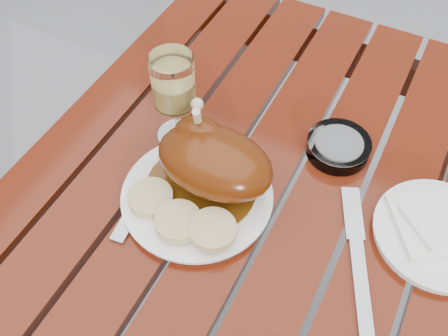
# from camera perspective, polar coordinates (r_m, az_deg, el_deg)

# --- Properties ---
(table) EXTENTS (0.80, 1.20, 0.75)m
(table) POSITION_cam_1_polar(r_m,az_deg,el_deg) (1.17, 1.24, -14.73)
(table) COLOR #651A0C
(table) RESTS_ON ground
(dinner_plate) EXTENTS (0.28, 0.28, 0.02)m
(dinner_plate) POSITION_cam_1_polar(r_m,az_deg,el_deg) (0.84, -3.07, -3.29)
(dinner_plate) COLOR white
(dinner_plate) RESTS_ON table
(roast_duck) EXTENTS (0.21, 0.19, 0.14)m
(roast_duck) POSITION_cam_1_polar(r_m,az_deg,el_deg) (0.81, -1.39, 1.01)
(roast_duck) COLOR #542C09
(roast_duck) RESTS_ON dinner_plate
(bread_dumplings) EXTENTS (0.20, 0.10, 0.02)m
(bread_dumplings) POSITION_cam_1_polar(r_m,az_deg,el_deg) (0.80, -5.06, -5.50)
(bread_dumplings) COLOR #DFC688
(bread_dumplings) RESTS_ON dinner_plate
(wine_glass) EXTENTS (0.08, 0.08, 0.18)m
(wine_glass) POSITION_cam_1_polar(r_m,az_deg,el_deg) (0.87, -5.62, 7.73)
(wine_glass) COLOR #D8C162
(wine_glass) RESTS_ON table
(side_plate) EXTENTS (0.27, 0.27, 0.02)m
(side_plate) POSITION_cam_1_polar(r_m,az_deg,el_deg) (0.87, 23.24, -6.98)
(side_plate) COLOR white
(side_plate) RESTS_ON table
(napkin) EXTENTS (0.17, 0.17, 0.01)m
(napkin) POSITION_cam_1_polar(r_m,az_deg,el_deg) (0.87, 23.05, -5.76)
(napkin) COLOR white
(napkin) RESTS_ON side_plate
(ashtray) EXTENTS (0.12, 0.12, 0.03)m
(ashtray) POSITION_cam_1_polar(r_m,az_deg,el_deg) (0.92, 12.93, 2.40)
(ashtray) COLOR #B2B7BC
(ashtray) RESTS_ON table
(fork) EXTENTS (0.04, 0.19, 0.01)m
(fork) POSITION_cam_1_polar(r_m,az_deg,el_deg) (0.86, -9.24, -3.08)
(fork) COLOR gray
(fork) RESTS_ON table
(knife) EXTENTS (0.11, 0.22, 0.01)m
(knife) POSITION_cam_1_polar(r_m,az_deg,el_deg) (0.81, 15.18, -11.12)
(knife) COLOR gray
(knife) RESTS_ON table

